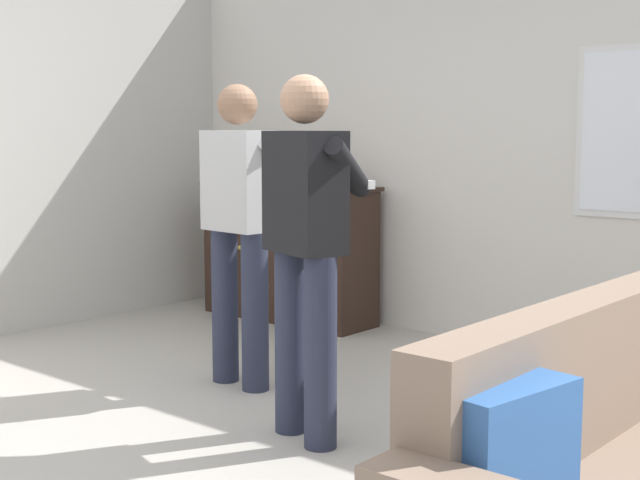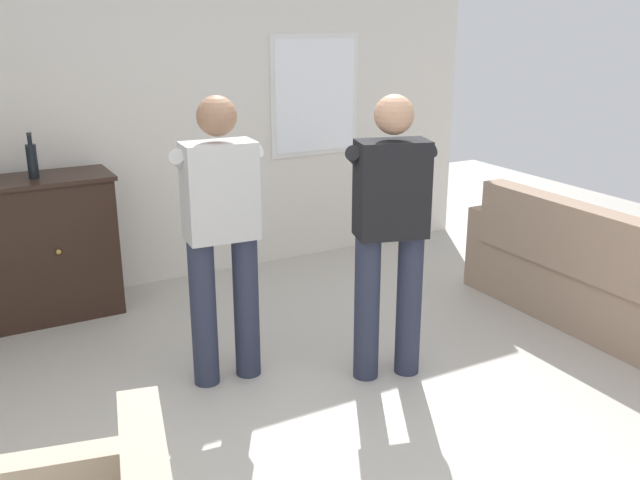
{
  "view_description": "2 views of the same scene",
  "coord_description": "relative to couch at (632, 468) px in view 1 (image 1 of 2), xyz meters",
  "views": [
    {
      "loc": [
        3.05,
        -2.6,
        1.44
      ],
      "look_at": [
        0.16,
        0.77,
        0.88
      ],
      "focal_mm": 50.0,
      "sensor_mm": 36.0,
      "label": 1
    },
    {
      "loc": [
        -1.85,
        -2.8,
        2.11
      ],
      "look_at": [
        0.04,
        0.61,
        0.85
      ],
      "focal_mm": 40.0,
      "sensor_mm": 36.0,
      "label": 2
    }
  ],
  "objects": [
    {
      "name": "ground",
      "position": [
        -2.01,
        -0.17,
        -0.34
      ],
      "size": [
        10.4,
        10.4,
        0.0
      ],
      "primitive_type": "plane",
      "color": "#B2ADA3"
    },
    {
      "name": "wall_back_with_window",
      "position": [
        -1.98,
        2.48,
        1.06
      ],
      "size": [
        5.2,
        0.15,
        2.8
      ],
      "color": "silver",
      "rests_on": "ground"
    },
    {
      "name": "couch",
      "position": [
        0.0,
        0.0,
        0.0
      ],
      "size": [
        0.57,
        2.34,
        0.89
      ],
      "color": "gray",
      "rests_on": "ground"
    },
    {
      "name": "sideboard_cabinet",
      "position": [
        -3.47,
        2.13,
        0.17
      ],
      "size": [
        1.44,
        0.49,
        1.02
      ],
      "color": "black",
      "rests_on": "ground"
    },
    {
      "name": "bottle_wine_green",
      "position": [
        -3.76,
        2.15,
        0.8
      ],
      "size": [
        0.07,
        0.07,
        0.3
      ],
      "color": "#1E4C23",
      "rests_on": "sideboard_cabinet"
    },
    {
      "name": "bottle_liquor_amber",
      "position": [
        -3.26,
        2.11,
        0.81
      ],
      "size": [
        0.07,
        0.07,
        0.31
      ],
      "color": "black",
      "rests_on": "sideboard_cabinet"
    },
    {
      "name": "person_standing_left",
      "position": [
        -2.48,
        0.66,
        0.6
      ],
      "size": [
        0.56,
        0.49,
        1.68
      ],
      "color": "#282D42",
      "rests_on": "ground"
    },
    {
      "name": "person_standing_right",
      "position": [
        -1.62,
        0.24,
        0.6
      ],
      "size": [
        0.54,
        0.52,
        1.68
      ],
      "color": "#282D42",
      "rests_on": "ground"
    }
  ]
}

